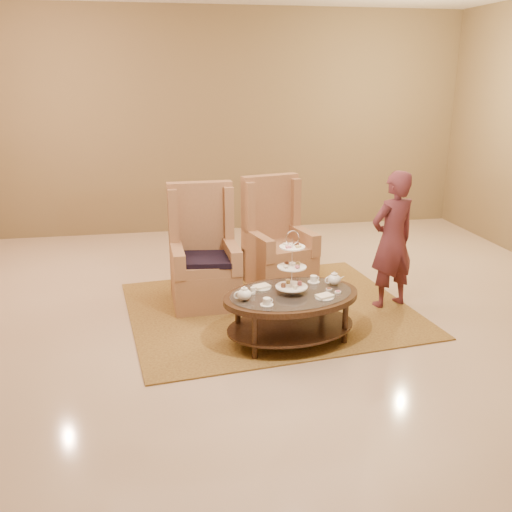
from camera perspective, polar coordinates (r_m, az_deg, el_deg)
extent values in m
plane|color=beige|center=(5.93, 1.69, -7.05)|extent=(8.00, 8.00, 0.00)
cube|color=silver|center=(5.93, 1.69, -7.05)|extent=(8.00, 8.00, 0.02)
cube|color=olive|center=(9.36, -3.51, 13.15)|extent=(8.00, 0.04, 3.50)
cube|color=olive|center=(6.32, 1.39, -5.33)|extent=(3.27, 2.83, 0.02)
cylinder|color=black|center=(5.18, -0.13, -8.16)|extent=(0.06, 0.06, 0.44)
cylinder|color=black|center=(5.54, 8.89, -6.63)|extent=(0.06, 0.06, 0.44)
cylinder|color=black|center=(5.60, -1.83, -6.14)|extent=(0.06, 0.06, 0.44)
cylinder|color=black|center=(5.93, 6.66, -4.87)|extent=(0.06, 0.06, 0.44)
cylinder|color=silver|center=(5.34, 3.61, -0.99)|extent=(0.01, 0.01, 0.55)
torus|color=silver|center=(5.26, 3.67, 1.83)|extent=(0.14, 0.03, 0.14)
cylinder|color=white|center=(5.41, 3.57, -3.07)|extent=(0.35, 0.35, 0.01)
cylinder|color=white|center=(5.35, 3.61, -1.10)|extent=(0.32, 0.32, 0.01)
cylinder|color=white|center=(5.29, 3.65, 0.92)|extent=(0.28, 0.28, 0.01)
cylinder|color=#B75E68|center=(5.44, 4.39, -2.74)|extent=(0.05, 0.05, 0.03)
cylinder|color=tan|center=(5.48, 3.22, -2.56)|extent=(0.05, 0.05, 0.03)
cylinder|color=brown|center=(5.37, 2.75, -2.96)|extent=(0.05, 0.05, 0.03)
cylinder|color=beige|center=(5.33, 3.94, -3.14)|extent=(0.05, 0.05, 0.03)
ellipsoid|color=tan|center=(5.39, 4.22, -0.72)|extent=(0.06, 0.06, 0.03)
ellipsoid|color=brown|center=(5.39, 3.09, -0.68)|extent=(0.06, 0.06, 0.03)
ellipsoid|color=beige|center=(5.29, 3.00, -1.03)|extent=(0.06, 0.06, 0.03)
ellipsoid|color=#B75E68|center=(5.29, 4.15, -1.08)|extent=(0.06, 0.06, 0.03)
cube|color=brown|center=(5.34, 4.03, 1.24)|extent=(0.05, 0.04, 0.02)
cube|color=beige|center=(5.32, 3.05, 1.20)|extent=(0.05, 0.04, 0.02)
cube|color=#B75E68|center=(5.23, 3.27, 0.91)|extent=(0.05, 0.04, 0.02)
cube|color=tan|center=(5.25, 4.27, 0.96)|extent=(0.05, 0.04, 0.02)
ellipsoid|color=white|center=(5.23, -1.18, -3.86)|extent=(0.15, 0.15, 0.10)
cylinder|color=white|center=(5.21, -1.18, -3.30)|extent=(0.07, 0.07, 0.01)
sphere|color=white|center=(5.21, -1.18, -3.15)|extent=(0.03, 0.03, 0.02)
cone|color=white|center=(5.25, -0.33, -3.69)|extent=(0.08, 0.04, 0.06)
torus|color=white|center=(5.21, -1.86, -3.95)|extent=(0.08, 0.03, 0.07)
ellipsoid|color=white|center=(5.66, 7.82, -2.32)|extent=(0.15, 0.15, 0.10)
cylinder|color=white|center=(5.64, 7.84, -1.80)|extent=(0.07, 0.07, 0.01)
sphere|color=white|center=(5.64, 7.85, -1.67)|extent=(0.03, 0.03, 0.02)
cone|color=white|center=(5.70, 8.55, -2.17)|extent=(0.08, 0.04, 0.06)
torus|color=white|center=(5.63, 7.23, -2.41)|extent=(0.08, 0.03, 0.07)
cylinder|color=white|center=(5.15, 1.08, -4.89)|extent=(0.14, 0.14, 0.01)
cylinder|color=white|center=(5.14, 1.08, -4.54)|extent=(0.08, 0.08, 0.06)
torus|color=white|center=(5.15, 1.51, -4.48)|extent=(0.04, 0.02, 0.04)
cylinder|color=white|center=(5.73, 5.78, -2.58)|extent=(0.14, 0.14, 0.01)
cylinder|color=white|center=(5.72, 5.79, -2.27)|extent=(0.08, 0.08, 0.06)
torus|color=white|center=(5.74, 6.16, -2.21)|extent=(0.04, 0.02, 0.04)
cylinder|color=white|center=(5.54, 0.58, -3.20)|extent=(0.20, 0.20, 0.01)
cube|color=#ECE1C7|center=(5.54, 0.58, -3.05)|extent=(0.18, 0.16, 0.02)
cylinder|color=white|center=(5.35, 6.87, -4.13)|extent=(0.20, 0.20, 0.01)
cube|color=#ECE1C7|center=(5.34, 6.87, -3.98)|extent=(0.18, 0.16, 0.02)
cylinder|color=white|center=(5.40, -0.31, -3.47)|extent=(0.06, 0.06, 0.07)
cylinder|color=white|center=(5.48, 8.19, -3.60)|extent=(0.07, 0.07, 0.02)
cylinder|color=#B75E68|center=(5.47, 8.20, -3.50)|extent=(0.05, 0.05, 0.01)
cylinder|color=white|center=(5.54, 7.32, -3.32)|extent=(0.07, 0.07, 0.02)
cylinder|color=brown|center=(5.53, 7.32, -3.22)|extent=(0.05, 0.05, 0.01)
cylinder|color=white|center=(5.46, -1.27, -3.48)|extent=(0.07, 0.07, 0.02)
cylinder|color=beige|center=(5.46, -1.28, -3.38)|extent=(0.05, 0.05, 0.01)
cube|color=#A5724D|center=(6.42, -5.08, -3.03)|extent=(0.74, 0.74, 0.43)
cube|color=#A5724D|center=(6.28, -5.09, -0.90)|extent=(0.63, 0.63, 0.10)
cube|color=#A5724D|center=(6.56, -5.51, 1.60)|extent=(0.73, 0.16, 1.34)
cube|color=#A5724D|center=(6.41, -8.31, 3.99)|extent=(0.11, 0.23, 0.62)
cube|color=#A5724D|center=(6.48, -2.82, 4.30)|extent=(0.11, 0.23, 0.62)
cube|color=#A5724D|center=(6.23, -7.84, -0.36)|extent=(0.14, 0.65, 0.27)
cube|color=#A5724D|center=(6.29, -2.40, -0.01)|extent=(0.14, 0.65, 0.27)
cube|color=black|center=(6.23, -5.07, -0.36)|extent=(0.62, 0.58, 0.06)
cube|color=#A5724D|center=(6.98, 2.37, -1.30)|extent=(0.86, 0.86, 0.43)
cube|color=#A5724D|center=(6.85, 2.59, 0.67)|extent=(0.73, 0.73, 0.10)
cube|color=#A5724D|center=(7.10, 1.36, 2.83)|extent=(0.73, 0.31, 1.32)
cube|color=#A5724D|center=(6.87, -0.78, 4.95)|extent=(0.15, 0.24, 0.61)
cube|color=#A5724D|center=(7.13, 3.75, 5.38)|extent=(0.15, 0.24, 0.61)
cube|color=#A5724D|center=(6.70, 0.34, 1.04)|extent=(0.27, 0.65, 0.26)
cube|color=#A5724D|center=(6.96, 4.78, 1.60)|extent=(0.27, 0.65, 0.26)
imported|color=#5B272F|center=(6.36, 13.48, 1.52)|extent=(0.64, 0.51, 1.53)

